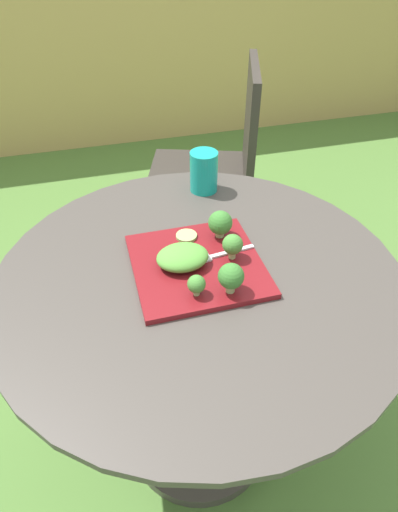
{
  "coord_description": "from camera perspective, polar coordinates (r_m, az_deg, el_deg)",
  "views": [
    {
      "loc": [
        -0.19,
        -0.71,
        1.38
      ],
      "look_at": [
        0.0,
        0.01,
        0.76
      ],
      "focal_mm": 30.9,
      "sensor_mm": 36.0,
      "label": 1
    }
  ],
  "objects": [
    {
      "name": "cucumber_slice_0",
      "position": [
        1.07,
        -1.72,
        2.61
      ],
      "size": [
        0.05,
        0.05,
        0.01
      ],
      "primitive_type": "cylinder",
      "color": "#8EB766",
      "rests_on": "salad_plate"
    },
    {
      "name": "ground_plane",
      "position": [
        1.57,
        0.01,
        -22.31
      ],
      "size": [
        12.0,
        12.0,
        0.0
      ],
      "primitive_type": "plane",
      "color": "#4C7533"
    },
    {
      "name": "lettuce_mound",
      "position": [
        0.98,
        -2.14,
        -0.14
      ],
      "size": [
        0.12,
        0.1,
        0.04
      ],
      "primitive_type": "ellipsoid",
      "color": "#519338",
      "rests_on": "salad_plate"
    },
    {
      "name": "bamboo_fence",
      "position": [
        3.11,
        -12.5,
        25.54
      ],
      "size": [
        8.0,
        0.08,
        1.34
      ],
      "primitive_type": "cube",
      "color": "tan",
      "rests_on": "ground_plane"
    },
    {
      "name": "broccoli_floret_3",
      "position": [
        0.9,
        4.17,
        -2.67
      ],
      "size": [
        0.05,
        0.05,
        0.07
      ],
      "color": "#99B770",
      "rests_on": "salad_plate"
    },
    {
      "name": "patio_chair",
      "position": [
        1.89,
        2.97,
        12.61
      ],
      "size": [
        0.56,
        0.56,
        0.9
      ],
      "color": "#332D28",
      "rests_on": "ground_plane"
    },
    {
      "name": "fork",
      "position": [
        1.01,
        2.37,
        0.09
      ],
      "size": [
        0.15,
        0.04,
        0.0
      ],
      "color": "silver",
      "rests_on": "salad_plate"
    },
    {
      "name": "patio_table",
      "position": [
        1.17,
        0.02,
        -11.39
      ],
      "size": [
        0.92,
        0.92,
        0.72
      ],
      "color": "#423D38",
      "rests_on": "ground_plane"
    },
    {
      "name": "drinking_glass",
      "position": [
        1.25,
        0.62,
        10.61
      ],
      "size": [
        0.08,
        0.08,
        0.12
      ],
      "color": "#149989",
      "rests_on": "patio_table"
    },
    {
      "name": "broccoli_floret_2",
      "position": [
        1.05,
        2.78,
        4.29
      ],
      "size": [
        0.06,
        0.06,
        0.07
      ],
      "color": "#99B770",
      "rests_on": "salad_plate"
    },
    {
      "name": "broccoli_floret_1",
      "position": [
        0.99,
        4.37,
        1.45
      ],
      "size": [
        0.05,
        0.05,
        0.06
      ],
      "color": "#99B770",
      "rests_on": "salad_plate"
    },
    {
      "name": "broccoli_floret_0",
      "position": [
        0.9,
        -0.33,
        -3.69
      ],
      "size": [
        0.04,
        0.04,
        0.05
      ],
      "color": "#99B770",
      "rests_on": "salad_plate"
    },
    {
      "name": "salad_plate",
      "position": [
        1.0,
        -0.02,
        -1.14
      ],
      "size": [
        0.29,
        0.29,
        0.01
      ],
      "primitive_type": "cube",
      "color": "maroon",
      "rests_on": "patio_table"
    }
  ]
}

